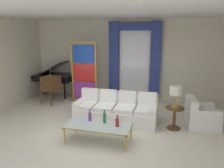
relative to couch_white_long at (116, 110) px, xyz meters
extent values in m
plane|color=silver|center=(-0.25, -0.76, -0.31)|extent=(16.00, 16.00, 0.00)
cube|color=beige|center=(-0.25, 2.30, 1.19)|extent=(8.00, 0.12, 3.00)
cube|color=white|center=(-0.25, 0.04, 2.71)|extent=(8.00, 7.60, 0.04)
cube|color=white|center=(0.12, 2.22, 1.24)|extent=(1.10, 0.02, 2.50)
cylinder|color=gold|center=(0.12, 2.14, 2.55)|extent=(2.00, 0.04, 0.04)
cube|color=navy|center=(-0.65, 2.12, 1.24)|extent=(0.36, 0.12, 2.70)
cube|color=navy|center=(0.89, 2.12, 1.24)|extent=(0.36, 0.12, 2.70)
cube|color=navy|center=(0.12, 2.12, 2.41)|extent=(1.80, 0.10, 0.28)
cube|color=white|center=(0.00, -0.09, -0.12)|extent=(2.33, 0.92, 0.38)
cube|color=white|center=(0.00, 0.28, 0.08)|extent=(2.32, 0.22, 0.78)
cube|color=white|center=(1.07, -0.08, -0.03)|extent=(0.21, 0.86, 0.56)
cube|color=white|center=(-1.07, -0.10, -0.03)|extent=(0.21, 0.86, 0.56)
cube|color=white|center=(0.87, -0.14, 0.13)|extent=(0.54, 0.74, 0.12)
cube|color=white|center=(0.87, 0.18, 0.35)|extent=(0.51, 0.14, 0.40)
cube|color=white|center=(0.29, -0.14, 0.13)|extent=(0.54, 0.74, 0.12)
cube|color=white|center=(0.29, 0.18, 0.35)|extent=(0.51, 0.14, 0.40)
cube|color=white|center=(-0.29, -0.15, 0.13)|extent=(0.54, 0.74, 0.12)
cube|color=white|center=(-0.29, 0.17, 0.35)|extent=(0.51, 0.14, 0.40)
cube|color=white|center=(-0.87, -0.15, 0.13)|extent=(0.54, 0.74, 0.12)
cube|color=white|center=(-0.87, 0.17, 0.35)|extent=(0.51, 0.14, 0.40)
cube|color=silver|center=(-0.10, -1.36, 0.09)|extent=(1.54, 0.68, 0.02)
cube|color=gold|center=(-0.10, -1.03, 0.07)|extent=(1.54, 0.04, 0.03)
cube|color=gold|center=(-0.10, -1.68, 0.07)|extent=(1.54, 0.04, 0.03)
cube|color=gold|center=(-0.85, -1.36, 0.07)|extent=(0.04, 0.68, 0.03)
cube|color=gold|center=(0.65, -1.36, 0.07)|extent=(0.04, 0.68, 0.03)
cylinder|color=gold|center=(-0.83, -1.05, -0.12)|extent=(0.04, 0.04, 0.38)
cylinder|color=gold|center=(0.63, -1.05, -0.12)|extent=(0.04, 0.04, 0.38)
cylinder|color=gold|center=(-0.83, -1.66, -0.12)|extent=(0.04, 0.04, 0.38)
cylinder|color=gold|center=(0.63, -1.66, -0.12)|extent=(0.04, 0.04, 0.38)
cylinder|color=#196B3D|center=(0.02, -1.21, 0.23)|extent=(0.07, 0.07, 0.24)
cylinder|color=#196B3D|center=(0.02, -1.21, 0.38)|extent=(0.03, 0.03, 0.06)
sphere|color=#196B3D|center=(0.02, -1.21, 0.42)|extent=(0.04, 0.04, 0.04)
cylinder|color=#753384|center=(-0.37, -1.18, 0.20)|extent=(0.08, 0.08, 0.20)
cylinder|color=#753384|center=(-0.37, -1.18, 0.33)|extent=(0.03, 0.03, 0.06)
sphere|color=#753384|center=(-0.37, -1.18, 0.38)|extent=(0.04, 0.04, 0.04)
cylinder|color=maroon|center=(0.36, -1.33, 0.20)|extent=(0.08, 0.08, 0.18)
cylinder|color=maroon|center=(0.36, -1.33, 0.32)|extent=(0.04, 0.04, 0.06)
sphere|color=maroon|center=(0.36, -1.33, 0.37)|extent=(0.05, 0.05, 0.05)
cube|color=brown|center=(-2.65, 0.91, 0.19)|extent=(0.62, 0.54, 0.03)
cylinder|color=brown|center=(-2.95, 0.69, -0.06)|extent=(0.04, 0.04, 0.50)
cylinder|color=brown|center=(-2.81, 1.24, -0.06)|extent=(0.04, 0.04, 0.50)
cylinder|color=brown|center=(-2.48, 0.58, -0.06)|extent=(0.04, 0.04, 0.50)
cylinder|color=brown|center=(-2.35, 1.12, -0.06)|extent=(0.04, 0.04, 0.50)
cube|color=brown|center=(-2.65, 0.91, 0.45)|extent=(0.60, 0.66, 0.48)
cube|color=black|center=(-2.88, 0.96, 0.47)|extent=(0.11, 0.38, 0.30)
cylinder|color=gold|center=(-2.90, 0.89, 0.28)|extent=(0.02, 0.04, 0.04)
cylinder|color=gold|center=(-2.86, 1.04, 0.28)|extent=(0.02, 0.04, 0.04)
cylinder|color=silver|center=(-2.65, 0.91, 0.87)|extent=(0.04, 0.13, 0.34)
cylinder|color=silver|center=(-2.65, 0.91, 0.87)|extent=(0.04, 0.13, 0.34)
cube|color=white|center=(2.38, 0.20, -0.11)|extent=(0.90, 0.90, 0.40)
cube|color=white|center=(2.38, 0.20, 0.14)|extent=(0.77, 0.77, 0.10)
cube|color=white|center=(2.06, 0.15, 0.09)|extent=(0.31, 0.82, 0.80)
cube|color=white|center=(2.33, 0.52, -0.02)|extent=(0.75, 0.28, 0.58)
cube|color=white|center=(2.42, -0.12, -0.02)|extent=(0.75, 0.28, 0.58)
cube|color=gold|center=(-2.00, 1.35, 0.79)|extent=(0.05, 0.05, 2.20)
cube|color=gold|center=(-1.10, 1.35, 0.79)|extent=(0.05, 0.05, 2.20)
cube|color=gold|center=(-1.55, 1.35, 1.86)|extent=(0.90, 0.05, 0.06)
cube|color=gold|center=(-1.55, 1.35, -0.26)|extent=(0.90, 0.05, 0.10)
cube|color=purple|center=(-1.55, 1.35, 0.13)|extent=(0.82, 0.02, 0.64)
cube|color=red|center=(-1.55, 1.35, 0.79)|extent=(0.82, 0.02, 0.64)
cube|color=#1E47B7|center=(-1.55, 1.35, 1.46)|extent=(0.82, 0.02, 0.64)
cylinder|color=beige|center=(-1.10, 1.12, -0.28)|extent=(0.16, 0.16, 0.06)
ellipsoid|color=#1F4A9D|center=(-1.10, 1.12, -0.17)|extent=(0.18, 0.32, 0.20)
sphere|color=#1F4A9D|center=(-1.10, 1.26, -0.06)|extent=(0.09, 0.09, 0.09)
cone|color=gold|center=(-1.10, 1.32, -0.06)|extent=(0.02, 0.04, 0.02)
cone|color=#228043|center=(-1.10, 0.94, -0.07)|extent=(0.44, 0.40, 0.50)
cylinder|color=brown|center=(1.63, -0.16, 0.27)|extent=(0.48, 0.48, 0.03)
cylinder|color=brown|center=(1.63, -0.16, -0.02)|extent=(0.08, 0.08, 0.55)
cylinder|color=brown|center=(1.63, -0.16, -0.29)|extent=(0.36, 0.36, 0.03)
cylinder|color=#B29338|center=(1.63, -0.16, 0.31)|extent=(0.18, 0.18, 0.04)
cylinder|color=#B29338|center=(1.63, -0.16, 0.51)|extent=(0.03, 0.03, 0.36)
cylinder|color=silver|center=(1.63, -0.16, 0.75)|extent=(0.32, 0.32, 0.22)
cube|color=black|center=(-2.98, 1.84, 0.47)|extent=(1.50, 1.10, 0.24)
cube|color=black|center=(-3.08, 1.84, 0.79)|extent=(1.08, 0.90, 0.60)
cylinder|color=black|center=(-2.43, 2.19, 0.02)|extent=(0.07, 0.07, 0.66)
cylinder|color=black|center=(-2.43, 1.49, 0.02)|extent=(0.07, 0.07, 0.66)
cylinder|color=black|center=(-3.53, 1.84, 0.02)|extent=(0.07, 0.07, 0.66)
camera|label=1|loc=(1.51, -5.95, 2.24)|focal=35.70mm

